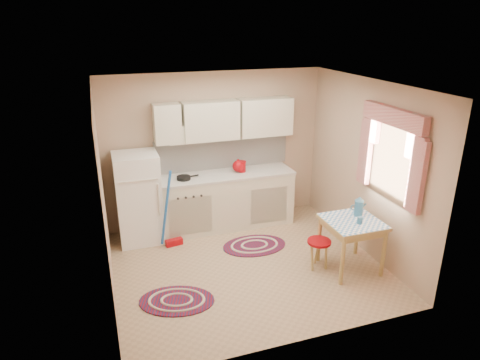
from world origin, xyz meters
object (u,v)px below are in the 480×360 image
Objects in this scene: fridge at (138,198)px; table at (350,245)px; stool at (318,254)px; base_cabinets at (224,201)px.

table is at bearing -33.65° from fridge.
stool is (2.23, -1.61, -0.49)m from fridge.
stool is at bearing 160.39° from table.
base_cabinets is at bearing 125.03° from table.
base_cabinets is 1.88m from stool.
table is (1.26, -1.80, -0.08)m from base_cabinets.
fridge is 1.39m from base_cabinets.
fridge is at bearing 146.35° from table.
stool is (0.86, -1.66, -0.23)m from base_cabinets.
fridge reaches higher than table.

